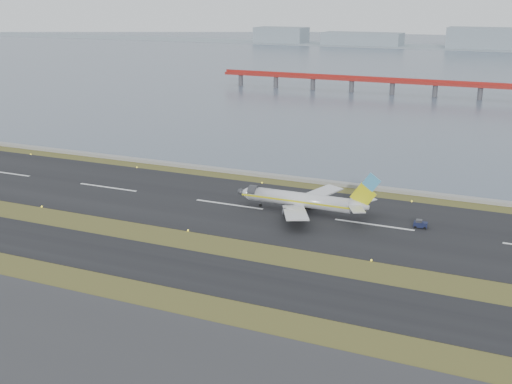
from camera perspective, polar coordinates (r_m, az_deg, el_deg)
ground at (r=149.77m, az=-7.49°, el=-4.41°), size 1000.00×1000.00×0.00m
taxiway_strip at (r=140.46m, az=-10.03°, el=-6.00°), size 1000.00×18.00×0.10m
runway_strip at (r=174.45m, az=-2.40°, el=-1.12°), size 1000.00×45.00×0.10m
seawall at (r=200.47m, az=1.39°, el=1.45°), size 1000.00×2.50×1.00m
bay_water at (r=585.65m, az=16.87°, el=11.02°), size 1400.00×800.00×1.30m
red_pier at (r=375.31m, az=15.67°, el=9.22°), size 260.00×5.00×10.20m
far_shoreline at (r=742.46m, az=19.67°, el=12.37°), size 1400.00×80.00×60.50m
airliner at (r=167.20m, az=4.32°, el=-0.74°), size 38.52×32.89×12.80m
pushback_tug at (r=161.84m, az=14.39°, el=-2.78°), size 3.36×2.13×2.07m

